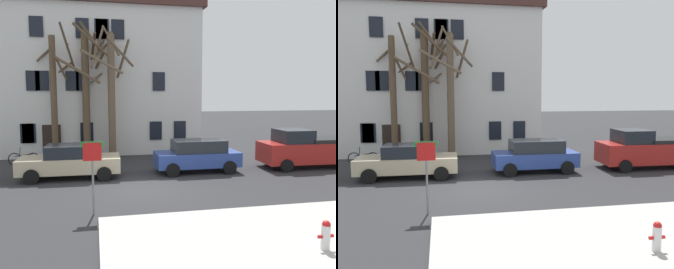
% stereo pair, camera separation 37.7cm
% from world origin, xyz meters
% --- Properties ---
extents(ground_plane, '(120.00, 120.00, 0.00)m').
position_xyz_m(ground_plane, '(0.00, 0.00, 0.00)').
color(ground_plane, '#2D2D30').
extents(sidewalk_slab, '(10.50, 7.06, 0.12)m').
position_xyz_m(sidewalk_slab, '(3.35, -6.93, 0.06)').
color(sidewalk_slab, '#B7B5AD').
rests_on(sidewalk_slab, ground_plane).
extents(building_main, '(13.68, 7.27, 11.62)m').
position_xyz_m(building_main, '(-1.46, 11.71, 5.90)').
color(building_main, white).
rests_on(building_main, ground_plane).
extents(tree_bare_near, '(2.28, 2.46, 7.99)m').
position_xyz_m(tree_bare_near, '(-4.24, 7.61, 4.11)').
color(tree_bare_near, brown).
rests_on(tree_bare_near, ground_plane).
extents(tree_bare_mid, '(3.35, 2.94, 8.18)m').
position_xyz_m(tree_bare_mid, '(-2.38, 7.71, 4.30)').
color(tree_bare_mid, brown).
rests_on(tree_bare_mid, ground_plane).
extents(tree_bare_far, '(3.18, 3.07, 8.18)m').
position_xyz_m(tree_bare_far, '(-0.94, 7.13, 4.21)').
color(tree_bare_far, brown).
rests_on(tree_bare_far, ground_plane).
extents(tree_bare_end, '(1.82, 1.83, 8.03)m').
position_xyz_m(tree_bare_end, '(-0.93, 7.72, 4.11)').
color(tree_bare_end, brown).
rests_on(tree_bare_end, ground_plane).
extents(car_beige_sedan, '(4.76, 2.19, 1.61)m').
position_xyz_m(car_beige_sedan, '(-3.14, 2.73, 0.81)').
color(car_beige_sedan, '#C6B793').
rests_on(car_beige_sedan, ground_plane).
extents(car_blue_wagon, '(4.30, 1.96, 1.67)m').
position_xyz_m(car_blue_wagon, '(3.21, 2.78, 0.87)').
color(car_blue_wagon, '#2D4799').
rests_on(car_blue_wagon, ground_plane).
extents(pickup_truck_red, '(5.35, 2.36, 2.10)m').
position_xyz_m(pickup_truck_red, '(9.45, 2.67, 1.02)').
color(pickup_truck_red, '#AD231E').
rests_on(pickup_truck_red, ground_plane).
extents(fire_hydrant, '(0.42, 0.22, 0.76)m').
position_xyz_m(fire_hydrant, '(3.70, -6.92, 0.51)').
color(fire_hydrant, silver).
rests_on(fire_hydrant, sidewalk_slab).
extents(street_sign_pole, '(0.76, 0.07, 2.48)m').
position_xyz_m(street_sign_pole, '(-2.04, -2.74, 1.75)').
color(street_sign_pole, slate).
rests_on(street_sign_pole, ground_plane).
extents(bicycle_leaning, '(1.74, 0.26, 1.03)m').
position_xyz_m(bicycle_leaning, '(-5.91, 6.38, 0.37)').
color(bicycle_leaning, black).
rests_on(bicycle_leaning, ground_plane).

